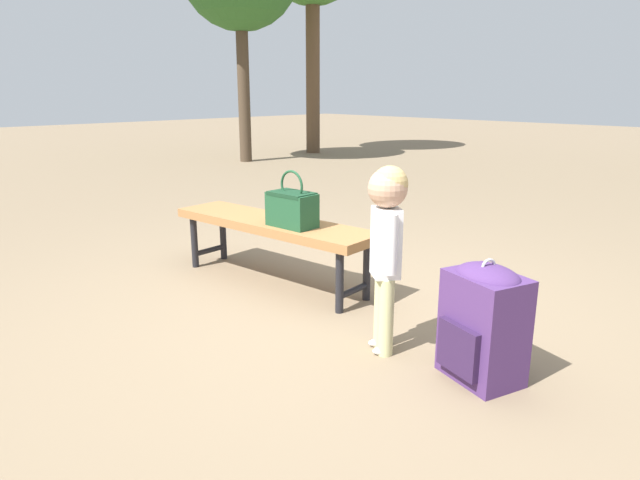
{
  "coord_description": "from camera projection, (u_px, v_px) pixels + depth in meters",
  "views": [
    {
      "loc": [
        2.2,
        -2.21,
        1.32
      ],
      "look_at": [
        -0.08,
        0.03,
        0.45
      ],
      "focal_mm": 31.37,
      "sensor_mm": 36.0,
      "label": 1
    }
  ],
  "objects": [
    {
      "name": "ground_plane",
      "position": [
        327.0,
        316.0,
        3.35
      ],
      "size": [
        40.0,
        40.0,
        0.0
      ],
      "primitive_type": "plane",
      "color": "#7F6B51",
      "rests_on": "ground"
    },
    {
      "name": "park_bench",
      "position": [
        273.0,
        228.0,
        3.84
      ],
      "size": [
        1.63,
        0.55,
        0.45
      ],
      "color": "#9E6B3D",
      "rests_on": "ground"
    },
    {
      "name": "handbag",
      "position": [
        292.0,
        207.0,
        3.6
      ],
      "size": [
        0.33,
        0.2,
        0.37
      ],
      "color": "#1E4C2D",
      "rests_on": "park_bench"
    },
    {
      "name": "child_standing",
      "position": [
        387.0,
        231.0,
        2.74
      ],
      "size": [
        0.22,
        0.19,
        0.96
      ],
      "color": "#CCCC8C",
      "rests_on": "ground"
    },
    {
      "name": "backpack_large",
      "position": [
        484.0,
        320.0,
        2.56
      ],
      "size": [
        0.41,
        0.37,
        0.59
      ],
      "color": "#4C2D66",
      "rests_on": "ground"
    }
  ]
}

